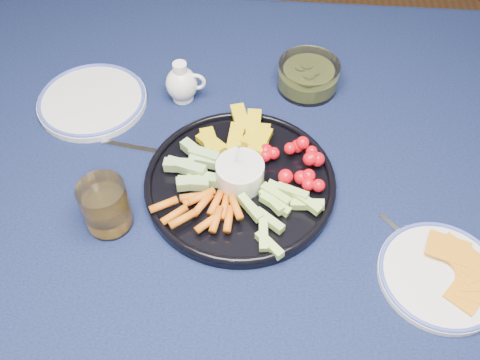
# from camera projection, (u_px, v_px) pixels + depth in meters

# --- Properties ---
(dining_table) EXTENTS (1.67, 1.07, 0.75)m
(dining_table) POSITION_uv_depth(u_px,v_px,m) (287.00, 186.00, 1.11)
(dining_table) COLOR #4A2D18
(dining_table) RESTS_ON ground
(crudite_platter) EXTENTS (0.35, 0.35, 0.11)m
(crudite_platter) POSITION_uv_depth(u_px,v_px,m) (239.00, 180.00, 0.98)
(crudite_platter) COLOR black
(crudite_platter) RESTS_ON dining_table
(creamer_pitcher) EXTENTS (0.08, 0.07, 0.09)m
(creamer_pitcher) POSITION_uv_depth(u_px,v_px,m) (182.00, 84.00, 1.11)
(creamer_pitcher) COLOR white
(creamer_pitcher) RESTS_ON dining_table
(pickle_bowl) EXTENTS (0.13, 0.13, 0.06)m
(pickle_bowl) POSITION_uv_depth(u_px,v_px,m) (308.00, 77.00, 1.15)
(pickle_bowl) COLOR white
(pickle_bowl) RESTS_ON dining_table
(cheese_plate) EXTENTS (0.20, 0.20, 0.02)m
(cheese_plate) POSITION_uv_depth(u_px,v_px,m) (441.00, 274.00, 0.87)
(cheese_plate) COLOR white
(cheese_plate) RESTS_ON dining_table
(juice_tumbler) EXTENTS (0.08, 0.08, 0.10)m
(juice_tumbler) POSITION_uv_depth(u_px,v_px,m) (106.00, 208.00, 0.91)
(juice_tumbler) COLOR white
(juice_tumbler) RESTS_ON dining_table
(fork_left) EXTENTS (0.19, 0.05, 0.00)m
(fork_left) POSITION_uv_depth(u_px,v_px,m) (154.00, 151.00, 1.05)
(fork_left) COLOR silver
(fork_left) RESTS_ON dining_table
(fork_right) EXTENTS (0.11, 0.12, 0.00)m
(fork_right) POSITION_uv_depth(u_px,v_px,m) (418.00, 249.00, 0.91)
(fork_right) COLOR silver
(fork_right) RESTS_ON dining_table
(side_plate_extra) EXTENTS (0.23, 0.23, 0.02)m
(side_plate_extra) POSITION_uv_depth(u_px,v_px,m) (92.00, 100.00, 1.13)
(side_plate_extra) COLOR white
(side_plate_extra) RESTS_ON dining_table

